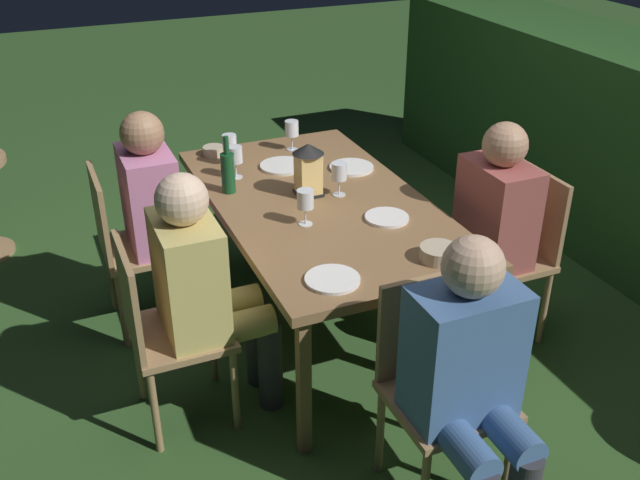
{
  "coord_description": "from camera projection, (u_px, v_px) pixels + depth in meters",
  "views": [
    {
      "loc": [
        2.92,
        -1.24,
        2.23
      ],
      "look_at": [
        0.0,
        0.0,
        0.51
      ],
      "focal_mm": 40.68,
      "sensor_mm": 36.0,
      "label": 1
    }
  ],
  "objects": [
    {
      "name": "bowl_bread",
      "position": [
        439.0,
        253.0,
        2.98
      ],
      "size": [
        0.16,
        0.16,
        0.06
      ],
      "color": "#BCAD8E",
      "rests_on": "dining_table"
    },
    {
      "name": "plate_b",
      "position": [
        351.0,
        167.0,
        3.84
      ],
      "size": [
        0.23,
        0.23,
        0.01
      ],
      "primitive_type": "cylinder",
      "color": "white",
      "rests_on": "dining_table"
    },
    {
      "name": "person_in_rust",
      "position": [
        484.0,
        227.0,
        3.46
      ],
      "size": [
        0.38,
        0.47,
        1.15
      ],
      "color": "#9E4C47",
      "rests_on": "ground"
    },
    {
      "name": "chair_head_far",
      "position": [
        438.0,
        379.0,
        2.7
      ],
      "size": [
        0.4,
        0.42,
        0.87
      ],
      "color": "#9E7A51",
      "rests_on": "ground"
    },
    {
      "name": "dining_table",
      "position": [
        320.0,
        210.0,
        3.53
      ],
      "size": [
        1.77,
        0.97,
        0.73
      ],
      "color": "olive",
      "rests_on": "ground"
    },
    {
      "name": "plate_a",
      "position": [
        332.0,
        279.0,
        2.85
      ],
      "size": [
        0.22,
        0.22,
        0.01
      ],
      "primitive_type": "cylinder",
      "color": "white",
      "rests_on": "dining_table"
    },
    {
      "name": "wine_glass_a",
      "position": [
        292.0,
        130.0,
        4.03
      ],
      "size": [
        0.08,
        0.08,
        0.17
      ],
      "color": "silver",
      "rests_on": "dining_table"
    },
    {
      "name": "lantern_centerpiece",
      "position": [
        308.0,
        167.0,
        3.49
      ],
      "size": [
        0.15,
        0.15,
        0.27
      ],
      "color": "black",
      "rests_on": "dining_table"
    },
    {
      "name": "wine_glass_d",
      "position": [
        305.0,
        201.0,
        3.22
      ],
      "size": [
        0.08,
        0.08,
        0.17
      ],
      "color": "silver",
      "rests_on": "dining_table"
    },
    {
      "name": "wine_glass_b",
      "position": [
        235.0,
        156.0,
        3.69
      ],
      "size": [
        0.08,
        0.08,
        0.17
      ],
      "color": "silver",
      "rests_on": "dining_table"
    },
    {
      "name": "green_bottle_on_table",
      "position": [
        228.0,
        171.0,
        3.54
      ],
      "size": [
        0.07,
        0.07,
        0.29
      ],
      "color": "#144723",
      "rests_on": "dining_table"
    },
    {
      "name": "person_in_mustard",
      "position": [
        206.0,
        286.0,
        2.99
      ],
      "size": [
        0.38,
        0.47,
        1.15
      ],
      "color": "tan",
      "rests_on": "ground"
    },
    {
      "name": "wine_glass_c",
      "position": [
        339.0,
        173.0,
        3.5
      ],
      "size": [
        0.08,
        0.08,
        0.17
      ],
      "color": "silver",
      "rests_on": "dining_table"
    },
    {
      "name": "plate_c",
      "position": [
        387.0,
        218.0,
        3.32
      ],
      "size": [
        0.2,
        0.2,
        0.01
      ],
      "primitive_type": "cylinder",
      "color": "white",
      "rests_on": "dining_table"
    },
    {
      "name": "ground_plane",
      "position": [
        320.0,
        324.0,
        3.85
      ],
      "size": [
        16.0,
        16.0,
        0.0
      ],
      "primitive_type": "plane",
      "color": "#2D5123"
    },
    {
      "name": "chair_side_left_b",
      "position": [
        163.0,
        327.0,
        3.0
      ],
      "size": [
        0.42,
        0.4,
        0.87
      ],
      "color": "#9E7A51",
      "rests_on": "ground"
    },
    {
      "name": "chair_side_right_b",
      "position": [
        513.0,
        247.0,
        3.6
      ],
      "size": [
        0.42,
        0.4,
        0.87
      ],
      "color": "#9E7A51",
      "rests_on": "ground"
    },
    {
      "name": "person_in_blue",
      "position": [
        472.0,
        378.0,
        2.47
      ],
      "size": [
        0.48,
        0.38,
        1.15
      ],
      "color": "#426699",
      "rests_on": "ground"
    },
    {
      "name": "wine_glass_e",
      "position": [
        230.0,
        144.0,
        3.84
      ],
      "size": [
        0.08,
        0.08,
        0.17
      ],
      "color": "silver",
      "rests_on": "dining_table"
    },
    {
      "name": "bowl_olives",
      "position": [
        214.0,
        150.0,
        4.01
      ],
      "size": [
        0.12,
        0.12,
        0.05
      ],
      "color": "#BCAD8E",
      "rests_on": "dining_table"
    },
    {
      "name": "person_in_pink",
      "position": [
        164.0,
        208.0,
        3.64
      ],
      "size": [
        0.38,
        0.47,
        1.15
      ],
      "color": "#C675A3",
      "rests_on": "ground"
    },
    {
      "name": "chair_side_left_a",
      "position": [
        129.0,
        242.0,
        3.64
      ],
      "size": [
        0.42,
        0.4,
        0.87
      ],
      "color": "#9E7A51",
      "rests_on": "ground"
    },
    {
      "name": "plate_d",
      "position": [
        283.0,
        166.0,
        3.86
      ],
      "size": [
        0.25,
        0.25,
        0.01
      ],
      "primitive_type": "cylinder",
      "color": "white",
      "rests_on": "dining_table"
    }
  ]
}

